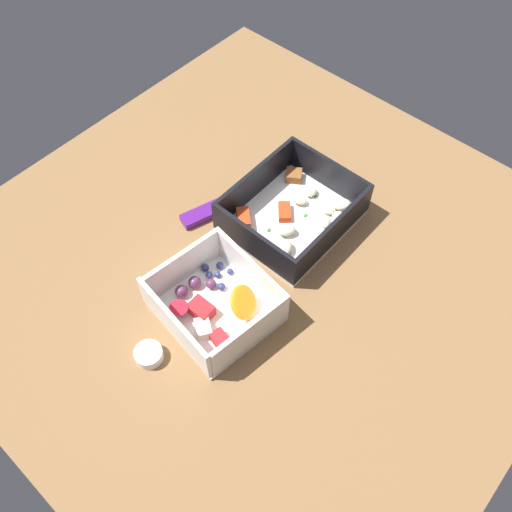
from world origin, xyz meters
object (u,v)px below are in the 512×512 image
object	(u,v)px
pasta_container	(293,213)
paper_cup_liner	(149,355)
candy_bar	(202,215)
fruit_bowl	(215,304)

from	to	relation	value
pasta_container	paper_cup_liner	distance (cm)	29.13
pasta_container	paper_cup_liner	world-z (taller)	pasta_container
paper_cup_liner	pasta_container	bearing A→B (deg)	0.74
candy_bar	paper_cup_liner	distance (cm)	23.37
fruit_bowl	candy_bar	distance (cm)	16.47
pasta_container	paper_cup_liner	xyz separation A→B (cm)	(-29.11, -0.38, -1.12)
candy_bar	paper_cup_liner	xyz separation A→B (cm)	(-20.63, -10.96, 0.19)
pasta_container	candy_bar	size ratio (longest dim) A/B	2.58
pasta_container	candy_bar	distance (cm)	13.62
pasta_container	fruit_bowl	xyz separation A→B (cm)	(-18.80, -2.14, 0.26)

